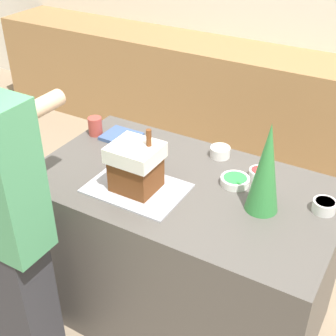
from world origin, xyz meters
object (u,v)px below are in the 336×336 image
at_px(mug, 95,126).
at_px(candy_bowl_near_tray_left, 259,174).
at_px(decorative_tree, 266,168).
at_px(candy_bowl_behind_tray, 220,151).
at_px(baking_tray, 137,188).
at_px(cookbook, 121,136).
at_px(person, 0,228).
at_px(candy_bowl_beside_tree, 324,206).
at_px(candy_bowl_front_corner, 235,181).
at_px(gingerbread_house, 136,166).

bearing_deg(mug, candy_bowl_near_tray_left, 2.59).
xyz_separation_m(decorative_tree, mug, (-1.05, 0.18, -0.16)).
bearing_deg(candy_bowl_behind_tray, baking_tray, -114.57).
distance_m(cookbook, person, 0.89).
relative_size(candy_bowl_near_tray_left, candy_bowl_beside_tree, 0.98).
distance_m(decorative_tree, candy_bowl_front_corner, 0.28).
relative_size(gingerbread_house, mug, 2.94).
bearing_deg(candy_bowl_near_tray_left, decorative_tree, -67.29).
distance_m(gingerbread_house, candy_bowl_behind_tray, 0.52).
bearing_deg(candy_bowl_front_corner, candy_bowl_behind_tray, 130.67).
distance_m(decorative_tree, candy_bowl_near_tray_left, 0.31).
relative_size(cookbook, person, 0.11).
bearing_deg(person, candy_bowl_front_corner, 47.46).
height_order(baking_tray, candy_bowl_front_corner, candy_bowl_front_corner).
relative_size(baking_tray, candy_bowl_beside_tree, 4.39).
bearing_deg(mug, decorative_tree, -9.96).
xyz_separation_m(gingerbread_house, candy_bowl_beside_tree, (0.80, 0.27, -0.10)).
height_order(candy_bowl_near_tray_left, cookbook, candy_bowl_near_tray_left).
relative_size(mug, person, 0.06).
height_order(candy_bowl_behind_tray, cookbook, candy_bowl_behind_tray).
xyz_separation_m(decorative_tree, candy_bowl_front_corner, (-0.17, 0.12, -0.19)).
xyz_separation_m(baking_tray, mug, (-0.49, 0.33, 0.05)).
height_order(candy_bowl_near_tray_left, candy_bowl_behind_tray, candy_bowl_behind_tray).
bearing_deg(mug, person, -79.87).
bearing_deg(candy_bowl_beside_tree, cookbook, 175.04).
bearing_deg(candy_bowl_near_tray_left, mug, -177.41).
relative_size(candy_bowl_near_tray_left, person, 0.06).
distance_m(decorative_tree, candy_bowl_behind_tray, 0.50).
relative_size(candy_bowl_behind_tray, mug, 1.00).
height_order(baking_tray, decorative_tree, decorative_tree).
bearing_deg(candy_bowl_beside_tree, decorative_tree, -153.35).
bearing_deg(decorative_tree, person, -143.38).
distance_m(decorative_tree, mug, 1.07).
bearing_deg(candy_bowl_front_corner, mug, 175.80).
height_order(candy_bowl_front_corner, mug, mug).
xyz_separation_m(baking_tray, candy_bowl_behind_tray, (0.21, 0.46, 0.03)).
bearing_deg(mug, candy_bowl_front_corner, -4.20).
bearing_deg(candy_bowl_behind_tray, decorative_tree, -42.62).
distance_m(candy_bowl_near_tray_left, person, 1.20).
distance_m(cookbook, mug, 0.16).
xyz_separation_m(baking_tray, gingerbread_house, (0.00, 0.00, 0.12)).
bearing_deg(cookbook, candy_bowl_beside_tree, -4.96).
bearing_deg(mug, candy_bowl_behind_tray, 10.59).
bearing_deg(decorative_tree, candy_bowl_front_corner, 145.57).
distance_m(candy_bowl_front_corner, candy_bowl_behind_tray, 0.26).
height_order(candy_bowl_beside_tree, cookbook, candy_bowl_beside_tree).
xyz_separation_m(candy_bowl_near_tray_left, person, (-0.80, -0.89, -0.03)).
relative_size(gingerbread_house, decorative_tree, 0.72).
relative_size(candy_bowl_behind_tray, person, 0.06).
xyz_separation_m(decorative_tree, candy_bowl_beside_tree, (0.24, 0.12, -0.18)).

